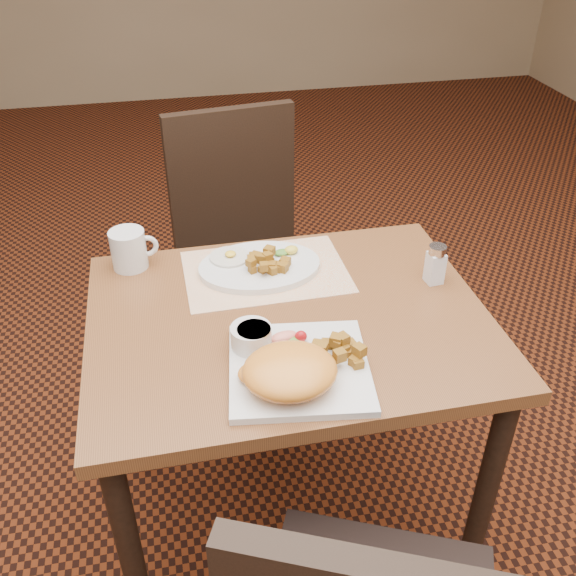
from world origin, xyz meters
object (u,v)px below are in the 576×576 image
Objects in this scene: table at (289,353)px; coffee_mug at (130,249)px; plate_square at (299,368)px; plate_oval at (260,267)px; salt_shaker at (436,264)px; chair_far at (244,247)px.

table is 7.57× the size of coffee_mug.
coffee_mug reaches higher than plate_square.
table is 0.22m from plate_square.
plate_square is at bearing -88.03° from plate_oval.
salt_shaker reaches higher than plate_square.
table is 0.93× the size of chair_far.
plate_oval is 3.05× the size of salt_shaker.
chair_far is 3.46× the size of plate_square.
plate_square is 2.80× the size of salt_shaker.
coffee_mug reaches higher than table.
chair_far is at bearing 121.84° from salt_shaker.
salt_shaker is 0.84× the size of coffee_mug.
table is at bearing -170.41° from salt_shaker.
coffee_mug reaches higher than plate_oval.
chair_far is 0.77m from salt_shaker.
plate_oval is 0.43m from salt_shaker.
plate_square is (-0.01, -0.86, 0.22)m from chair_far.
salt_shaker is (0.38, -0.61, 0.26)m from chair_far.
plate_oval reaches higher than table.
table is 9.00× the size of salt_shaker.
salt_shaker is at bearing -17.25° from coffee_mug.
plate_square is at bearing -147.31° from salt_shaker.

